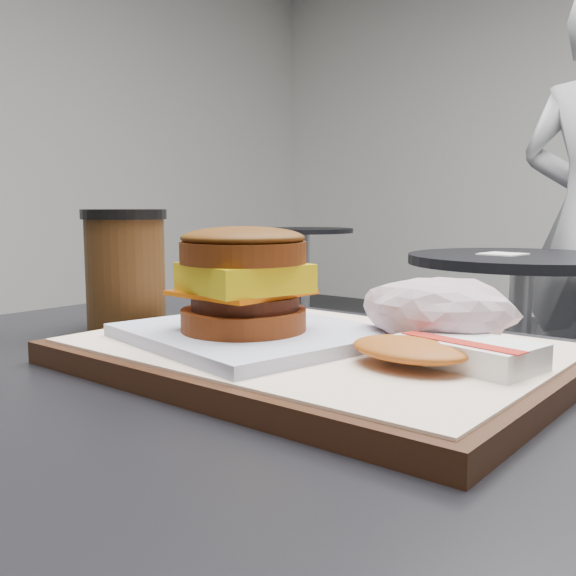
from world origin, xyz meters
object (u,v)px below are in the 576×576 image
(coffee_cup, at_px, (125,267))
(hash_brown, at_px, (443,351))
(breakfast_sandwich, at_px, (246,293))
(neighbor_table, at_px, (520,318))
(serving_tray, at_px, (315,355))
(crumpled_wrapper, at_px, (437,311))

(coffee_cup, bearing_deg, hash_brown, -2.13)
(breakfast_sandwich, relative_size, neighbor_table, 0.29)
(serving_tray, xyz_separation_m, crumpled_wrapper, (0.08, 0.05, 0.04))
(crumpled_wrapper, distance_m, coffee_cup, 0.34)
(serving_tray, xyz_separation_m, hash_brown, (0.11, -0.01, 0.02))
(serving_tray, distance_m, breakfast_sandwich, 0.07)
(crumpled_wrapper, relative_size, neighbor_table, 0.16)
(hash_brown, bearing_deg, crumpled_wrapper, 119.50)
(breakfast_sandwich, bearing_deg, hash_brown, 9.44)
(serving_tray, height_order, crumpled_wrapper, crumpled_wrapper)
(neighbor_table, bearing_deg, hash_brown, -72.52)
(coffee_cup, height_order, neighbor_table, coffee_cup)
(hash_brown, bearing_deg, breakfast_sandwich, -170.56)
(serving_tray, height_order, breakfast_sandwich, breakfast_sandwich)
(hash_brown, xyz_separation_m, crumpled_wrapper, (-0.03, 0.06, 0.02))
(serving_tray, bearing_deg, breakfast_sandwich, -143.88)
(breakfast_sandwich, relative_size, coffee_cup, 1.74)
(hash_brown, height_order, neighbor_table, hash_brown)
(crumpled_wrapper, bearing_deg, neighbor_table, 106.96)
(crumpled_wrapper, bearing_deg, breakfast_sandwich, -144.77)
(serving_tray, bearing_deg, crumpled_wrapper, 34.72)
(serving_tray, relative_size, hash_brown, 3.02)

